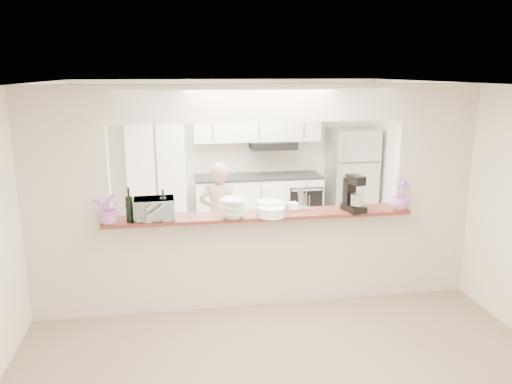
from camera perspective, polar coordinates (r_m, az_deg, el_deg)
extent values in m
plane|color=gray|center=(5.99, 0.35, -12.39)|extent=(6.00, 6.00, 0.00)
cube|color=beige|center=(7.40, -1.70, -7.14)|extent=(5.00, 2.90, 0.01)
cube|color=beige|center=(5.60, -20.80, -1.54)|extent=(0.90, 0.15, 2.50)
cube|color=beige|center=(6.23, 19.29, 0.08)|extent=(0.90, 0.15, 2.50)
cube|color=beige|center=(5.39, 0.39, 10.14)|extent=(3.20, 0.15, 0.40)
cube|color=beige|center=(5.78, 0.36, -7.71)|extent=(3.20, 0.15, 1.05)
cube|color=brown|center=(5.56, 0.46, -2.66)|extent=(3.40, 0.38, 0.04)
cube|color=white|center=(8.16, -11.23, 2.23)|extent=(0.90, 0.60, 2.10)
cube|color=white|center=(8.41, 0.27, -1.37)|extent=(2.10, 0.60, 0.90)
cube|color=#2E2E30|center=(8.30, 0.27, 1.77)|extent=(2.10, 0.62, 0.04)
cube|color=white|center=(8.28, 0.13, 8.43)|extent=(2.10, 0.35, 0.75)
cube|color=black|center=(8.27, 1.97, 5.38)|extent=(0.75, 0.45, 0.12)
cube|color=black|center=(8.26, 5.76, -1.35)|extent=(0.55, 0.02, 0.55)
cube|color=#ADADB2|center=(8.67, 10.81, 1.57)|extent=(0.75, 0.70, 1.70)
imported|color=pink|center=(5.38, -16.41, -1.69)|extent=(0.37, 0.35, 0.34)
cylinder|color=black|center=(5.35, -10.52, -1.94)|extent=(0.07, 0.07, 0.25)
cylinder|color=black|center=(5.30, -10.60, -0.20)|extent=(0.02, 0.02, 0.09)
cylinder|color=black|center=(5.36, -14.27, -1.94)|extent=(0.07, 0.07, 0.28)
cylinder|color=black|center=(5.32, -14.38, -0.01)|extent=(0.03, 0.03, 0.10)
imported|color=#B7B8BC|center=(5.40, -11.57, -1.92)|extent=(0.43, 0.30, 0.23)
imported|color=white|center=(5.36, -2.61, -1.89)|extent=(0.37, 0.37, 0.21)
cylinder|color=white|center=(5.57, 1.43, -1.75)|extent=(0.27, 0.27, 0.12)
cylinder|color=white|center=(5.55, 1.44, -1.10)|extent=(0.28, 0.28, 0.01)
cylinder|color=white|center=(5.42, 1.75, -2.32)|extent=(0.29, 0.29, 0.10)
cylinder|color=white|center=(5.41, 1.76, -1.78)|extent=(0.30, 0.30, 0.01)
cylinder|color=maroon|center=(5.68, 1.23, -1.74)|extent=(0.14, 0.14, 0.06)
cylinder|color=#CDB291|center=(5.71, 2.80, -1.64)|extent=(0.15, 0.15, 0.07)
cube|color=silver|center=(5.73, 4.72, -1.89)|extent=(0.28, 0.19, 0.02)
cube|color=white|center=(5.72, 4.73, -1.49)|extent=(0.12, 0.12, 0.07)
cube|color=black|center=(5.74, 11.09, -1.82)|extent=(0.24, 0.31, 0.07)
cube|color=black|center=(5.77, 10.62, 0.16)|extent=(0.14, 0.13, 0.30)
cube|color=black|center=(5.65, 11.30, 1.38)|extent=(0.17, 0.26, 0.10)
cylinder|color=#B7B7BC|center=(5.66, 11.49, -0.86)|extent=(0.14, 0.14, 0.13)
imported|color=#CC72D4|center=(5.89, 16.15, -0.27)|extent=(0.23, 0.23, 0.35)
imported|color=tan|center=(6.74, -4.22, -2.78)|extent=(0.56, 0.40, 1.45)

